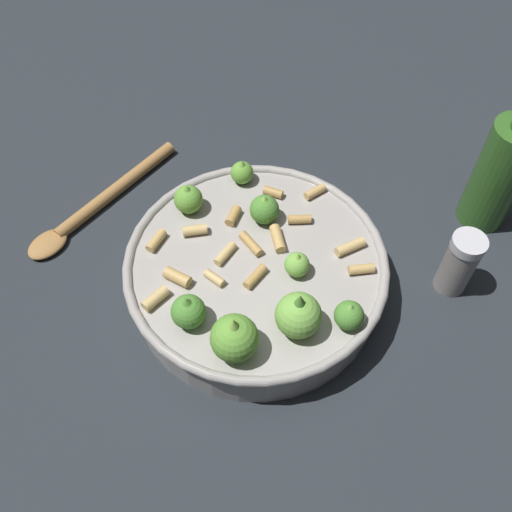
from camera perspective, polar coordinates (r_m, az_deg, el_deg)
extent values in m
plane|color=#23282D|center=(0.65, 0.00, -3.23)|extent=(2.40, 2.40, 0.00)
cylinder|color=#9E9993|center=(0.63, 0.00, -1.94)|extent=(0.28, 0.28, 0.05)
torus|color=#9E9993|center=(0.61, 0.00, -0.55)|extent=(0.29, 0.29, 0.01)
sphere|color=#609E38|center=(0.53, -2.19, -8.27)|extent=(0.05, 0.05, 0.05)
cone|color=#8CC64C|center=(0.51, -2.28, -7.01)|extent=(0.02, 0.02, 0.02)
sphere|color=#4C8933|center=(0.63, 0.86, 4.71)|extent=(0.03, 0.03, 0.03)
cone|color=#8CC64C|center=(0.62, 0.87, 5.68)|extent=(0.01, 0.01, 0.01)
sphere|color=#75B247|center=(0.59, 4.15, -0.87)|extent=(0.03, 0.03, 0.03)
cone|color=#8CC64C|center=(0.58, 4.22, -0.12)|extent=(0.01, 0.01, 0.01)
sphere|color=#4C8933|center=(0.56, 9.35, -5.92)|extent=(0.03, 0.03, 0.03)
cone|color=#75B247|center=(0.55, 9.54, -5.19)|extent=(0.01, 0.01, 0.01)
sphere|color=#609E38|center=(0.67, -1.42, 8.39)|extent=(0.03, 0.03, 0.03)
cone|color=#75B247|center=(0.66, -1.44, 9.23)|extent=(0.01, 0.01, 0.01)
sphere|color=#75B247|center=(0.55, 4.28, -5.98)|extent=(0.05, 0.05, 0.05)
cone|color=#4C8933|center=(0.52, 4.45, -4.64)|extent=(0.02, 0.02, 0.02)
sphere|color=#609E38|center=(0.64, -6.83, 5.69)|extent=(0.03, 0.03, 0.03)
cone|color=#609E38|center=(0.63, -6.97, 6.62)|extent=(0.02, 0.02, 0.01)
sphere|color=#4C8933|center=(0.56, -6.82, -5.59)|extent=(0.03, 0.03, 0.03)
cone|color=#4C8933|center=(0.54, -7.00, -4.69)|extent=(0.02, 0.02, 0.01)
cylinder|color=tan|center=(0.60, 10.57, -1.30)|extent=(0.03, 0.02, 0.01)
cylinder|color=tan|center=(0.66, 1.73, 6.45)|extent=(0.02, 0.01, 0.01)
cylinder|color=tan|center=(0.62, 2.20, 1.77)|extent=(0.03, 0.03, 0.01)
cylinder|color=tan|center=(0.64, -2.30, 4.07)|extent=(0.01, 0.03, 0.01)
cylinder|color=tan|center=(0.59, -4.20, -2.23)|extent=(0.02, 0.01, 0.01)
cylinder|color=tan|center=(0.59, -0.07, -2.08)|extent=(0.01, 0.03, 0.01)
cylinder|color=tan|center=(0.61, -0.51, 1.24)|extent=(0.03, 0.02, 0.01)
cylinder|color=tan|center=(0.63, -6.31, 2.43)|extent=(0.03, 0.03, 0.01)
cylinder|color=tan|center=(0.67, 5.96, 6.46)|extent=(0.02, 0.03, 0.01)
cylinder|color=tan|center=(0.61, -3.12, 0.24)|extent=(0.01, 0.03, 0.01)
cylinder|color=tan|center=(0.59, -7.92, -2.12)|extent=(0.03, 0.01, 0.01)
cylinder|color=tan|center=(0.58, -10.10, -4.24)|extent=(0.02, 0.03, 0.01)
cylinder|color=tan|center=(0.63, -10.02, 1.53)|extent=(0.01, 0.03, 0.01)
cylinder|color=tan|center=(0.62, 9.48, 0.93)|extent=(0.03, 0.03, 0.01)
cylinder|color=tan|center=(0.64, 4.41, 3.72)|extent=(0.03, 0.02, 0.01)
cylinder|color=gray|center=(0.66, 19.64, -1.02)|extent=(0.04, 0.04, 0.07)
cylinder|color=silver|center=(0.63, 20.68, 1.16)|extent=(0.04, 0.04, 0.01)
cylinder|color=#336023|center=(0.72, 23.28, 7.43)|extent=(0.06, 0.06, 0.14)
cylinder|color=#9E703D|center=(0.76, -13.80, 6.63)|extent=(0.05, 0.20, 0.02)
ellipsoid|color=#9E703D|center=(0.72, -20.26, 1.12)|extent=(0.04, 0.06, 0.01)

